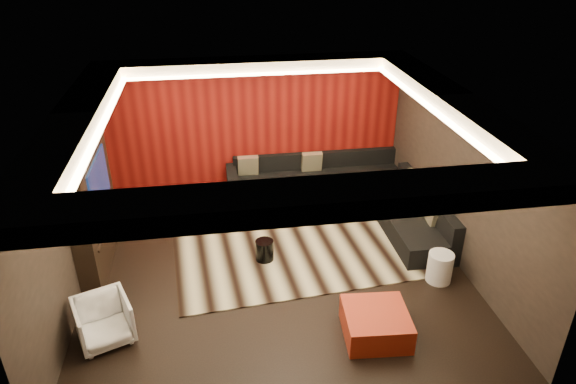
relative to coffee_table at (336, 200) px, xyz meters
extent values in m
cube|color=black|center=(-1.46, -1.86, -0.14)|extent=(6.00, 6.00, 0.02)
cube|color=silver|center=(-1.46, -1.86, 2.68)|extent=(6.00, 6.00, 0.02)
cube|color=black|center=(-1.46, 1.15, 1.27)|extent=(6.00, 0.02, 2.80)
cube|color=black|center=(-4.47, -1.86, 1.27)|extent=(0.02, 6.00, 2.80)
cube|color=black|center=(1.55, -1.86, 1.27)|extent=(0.02, 6.00, 2.80)
cube|color=#6B0C0A|center=(-1.46, 1.11, 1.27)|extent=(5.98, 0.05, 2.78)
cube|color=silver|center=(-1.46, 0.84, 2.56)|extent=(6.00, 0.60, 0.22)
cube|color=silver|center=(-1.46, -4.56, 2.56)|extent=(6.00, 0.60, 0.22)
cube|color=silver|center=(-4.16, -1.86, 2.56)|extent=(0.60, 4.80, 0.22)
cube|color=silver|center=(1.24, -1.86, 2.56)|extent=(0.60, 4.80, 0.22)
cube|color=#FFD899|center=(-1.46, 0.50, 2.47)|extent=(4.80, 0.08, 0.04)
cube|color=#FFD899|center=(-1.46, -4.22, 2.47)|extent=(4.80, 0.08, 0.04)
cube|color=#FFD899|center=(-3.82, -1.86, 2.47)|extent=(0.08, 4.80, 0.04)
cube|color=#FFD899|center=(0.90, -1.86, 2.47)|extent=(0.08, 4.80, 0.04)
cube|color=black|center=(-4.31, -1.26, 0.97)|extent=(0.30, 2.00, 2.20)
cube|color=black|center=(-4.15, -1.26, 1.32)|extent=(0.04, 1.30, 0.80)
cube|color=black|center=(-4.15, -1.26, 0.57)|extent=(0.04, 1.60, 0.04)
cube|color=#BBB189|center=(-1.14, -1.25, -0.12)|extent=(4.23, 3.32, 0.02)
cylinder|color=black|center=(0.00, 0.00, 0.00)|extent=(1.69, 1.69, 0.21)
cylinder|color=black|center=(-1.63, -1.66, 0.07)|extent=(0.34, 0.34, 0.36)
ellipsoid|color=beige|center=(-2.89, 0.00, 0.05)|extent=(0.71, 0.71, 0.32)
cylinder|color=silver|center=(1.04, -2.64, 0.12)|extent=(0.49, 0.49, 0.49)
cube|color=#AB2E16|center=(-0.33, -3.66, 0.06)|extent=(0.93, 0.93, 0.38)
imported|color=white|center=(-3.96, -3.18, 0.19)|extent=(0.89, 0.90, 0.64)
cube|color=black|center=(-0.21, 0.69, 0.07)|extent=(3.50, 0.90, 0.40)
cube|color=black|center=(-0.21, 1.04, 0.45)|extent=(3.50, 0.20, 0.35)
cube|color=black|center=(1.09, -1.06, 0.07)|extent=(0.90, 2.60, 0.40)
cube|color=black|center=(1.44, -1.06, 0.45)|extent=(0.20, 2.60, 0.35)
cube|color=black|center=(-2.01, 0.69, 0.17)|extent=(0.20, 0.90, 0.60)
cube|color=beige|center=(1.37, -0.45, 0.49)|extent=(0.12, 0.50, 0.50)
cube|color=beige|center=(-0.33, 0.84, 0.49)|extent=(0.42, 0.20, 0.44)
cube|color=beige|center=(-1.67, 0.86, 0.49)|extent=(0.42, 0.20, 0.44)
cube|color=beige|center=(1.31, -1.53, 0.49)|extent=(0.12, 0.50, 0.50)
camera|label=1|loc=(-2.35, -8.78, 4.89)|focal=32.00mm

